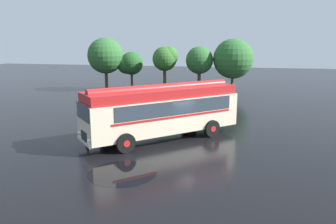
% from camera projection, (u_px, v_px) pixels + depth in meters
% --- Properties ---
extents(ground_plane, '(120.00, 120.00, 0.00)m').
position_uv_depth(ground_plane, '(176.00, 138.00, 20.83)').
color(ground_plane, black).
extents(vintage_bus, '(8.98, 8.73, 3.49)m').
position_uv_depth(vintage_bus, '(163.00, 109.00, 20.34)').
color(vintage_bus, beige).
rests_on(vintage_bus, ground).
extents(car_near_left, '(2.17, 4.30, 1.66)m').
position_uv_depth(car_near_left, '(183.00, 95.00, 32.46)').
color(car_near_left, '#4C5156').
rests_on(car_near_left, ground).
extents(car_mid_left, '(2.25, 4.34, 1.66)m').
position_uv_depth(car_mid_left, '(209.00, 96.00, 31.89)').
color(car_mid_left, '#4C5156').
rests_on(car_mid_left, ground).
extents(tree_far_left, '(4.38, 4.38, 6.49)m').
position_uv_depth(tree_far_left, '(104.00, 55.00, 40.17)').
color(tree_far_left, '#4C3823').
rests_on(tree_far_left, ground).
extents(tree_left_of_centre, '(3.15, 2.86, 4.77)m').
position_uv_depth(tree_left_of_centre, '(130.00, 64.00, 40.66)').
color(tree_left_of_centre, '#4C3823').
rests_on(tree_left_of_centre, ground).
extents(tree_centre, '(3.07, 2.91, 5.46)m').
position_uv_depth(tree_centre, '(166.00, 58.00, 38.92)').
color(tree_centre, '#4C3823').
rests_on(tree_centre, ground).
extents(tree_right_of_centre, '(3.20, 3.20, 5.47)m').
position_uv_depth(tree_right_of_centre, '(199.00, 61.00, 38.19)').
color(tree_right_of_centre, '#4C3823').
rests_on(tree_right_of_centre, ground).
extents(tree_far_right, '(4.59, 4.59, 6.35)m').
position_uv_depth(tree_far_right, '(234.00, 58.00, 37.71)').
color(tree_far_right, '#4C3823').
rests_on(tree_far_right, ground).
extents(traffic_cone, '(0.36, 0.36, 0.55)m').
position_uv_depth(traffic_cone, '(87.00, 141.00, 19.33)').
color(traffic_cone, orange).
rests_on(traffic_cone, ground).
extents(puddle_patch, '(3.22, 3.22, 0.01)m').
position_uv_depth(puddle_patch, '(122.00, 173.00, 15.28)').
color(puddle_patch, black).
rests_on(puddle_patch, ground).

